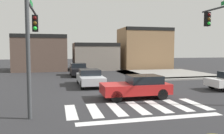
# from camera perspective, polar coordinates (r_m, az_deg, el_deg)

# --- Properties ---
(ground_plane) EXTENTS (120.00, 120.00, 0.00)m
(ground_plane) POSITION_cam_1_polar(r_m,az_deg,el_deg) (16.39, 1.00, -6.30)
(ground_plane) COLOR #2B2B2D
(crosswalk_near) EXTENTS (7.44, 2.78, 0.01)m
(crosswalk_near) POSITION_cam_1_polar(r_m,az_deg,el_deg) (12.18, 6.41, -10.06)
(crosswalk_near) COLOR silver
(crosswalk_near) RESTS_ON ground_plane
(curb_corner_northeast) EXTENTS (10.00, 10.60, 0.15)m
(curb_corner_northeast) POSITION_cam_1_polar(r_m,az_deg,el_deg) (28.13, 13.02, -1.77)
(curb_corner_northeast) COLOR gray
(curb_corner_northeast) RESTS_ON ground_plane
(storefront_row) EXTENTS (23.35, 6.41, 6.38)m
(storefront_row) POSITION_cam_1_polar(r_m,az_deg,el_deg) (35.05, -3.56, 3.86)
(storefront_row) COLOR brown
(storefront_row) RESTS_ON ground_plane
(traffic_signal_southwest) EXTENTS (0.32, 4.26, 5.69)m
(traffic_signal_southwest) POSITION_cam_1_polar(r_m,az_deg,el_deg) (12.04, -19.53, 7.94)
(traffic_signal_southwest) COLOR #383A3D
(traffic_signal_southwest) RESTS_ON ground_plane
(car_black) EXTENTS (1.92, 4.13, 1.43)m
(car_black) POSITION_cam_1_polar(r_m,az_deg,el_deg) (26.68, -8.33, -0.65)
(car_black) COLOR black
(car_black) RESTS_ON ground_plane
(car_silver) EXTENTS (1.90, 4.70, 1.36)m
(car_silver) POSITION_cam_1_polar(r_m,az_deg,el_deg) (19.25, -5.57, -2.61)
(car_silver) COLOR #B7BABF
(car_silver) RESTS_ON ground_plane
(car_red) EXTENTS (4.22, 1.92, 1.42)m
(car_red) POSITION_cam_1_polar(r_m,az_deg,el_deg) (14.38, 6.35, -4.88)
(car_red) COLOR red
(car_red) RESTS_ON ground_plane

